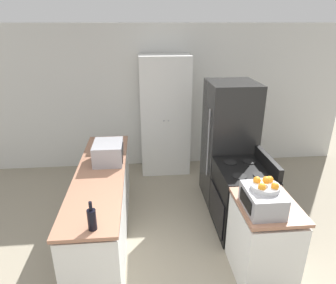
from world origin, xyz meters
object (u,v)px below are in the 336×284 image
at_px(microwave, 108,152).
at_px(toaster_oven, 262,200).
at_px(pantry_cabinet, 165,116).
at_px(wine_bottle, 92,219).
at_px(stove, 241,199).
at_px(refrigerator, 228,143).
at_px(fruit_bowl, 266,185).

bearing_deg(microwave, toaster_oven, -38.07).
bearing_deg(pantry_cabinet, wine_bottle, -107.16).
relative_size(stove, refrigerator, 0.57).
xyz_separation_m(pantry_cabinet, stove, (0.85, -1.84, -0.60)).
bearing_deg(fruit_bowl, toaster_oven, -142.12).
height_order(pantry_cabinet, wine_bottle, pantry_cabinet).
distance_m(microwave, fruit_bowl, 2.03).
distance_m(pantry_cabinet, fruit_bowl, 2.79).
xyz_separation_m(stove, refrigerator, (0.02, 0.81, 0.46)).
bearing_deg(pantry_cabinet, toaster_oven, -74.98).
relative_size(microwave, wine_bottle, 1.63).
height_order(pantry_cabinet, fruit_bowl, pantry_cabinet).
bearing_deg(refrigerator, fruit_bowl, -94.41).
bearing_deg(toaster_oven, pantry_cabinet, 105.02).
distance_m(refrigerator, toaster_oven, 1.68).
bearing_deg(toaster_oven, wine_bottle, -174.60).
relative_size(wine_bottle, fruit_bowl, 1.03).
bearing_deg(refrigerator, toaster_oven, -95.04).
bearing_deg(stove, microwave, 167.50).
distance_m(pantry_cabinet, wine_bottle, 2.99).
distance_m(microwave, wine_bottle, 1.40).
xyz_separation_m(pantry_cabinet, microwave, (-0.86, -1.46, -0.03)).
relative_size(pantry_cabinet, toaster_oven, 4.73).
relative_size(pantry_cabinet, wine_bottle, 7.48).
bearing_deg(pantry_cabinet, fruit_bowl, -74.51).
xyz_separation_m(microwave, wine_bottle, (-0.02, -1.40, -0.02)).
distance_m(refrigerator, fruit_bowl, 1.68).
distance_m(toaster_oven, fruit_bowl, 0.15).
relative_size(microwave, fruit_bowl, 1.68).
bearing_deg(refrigerator, pantry_cabinet, 130.19).
relative_size(stove, toaster_oven, 2.37).
bearing_deg(microwave, stove, -12.50).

